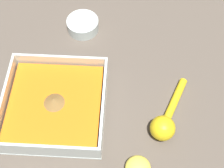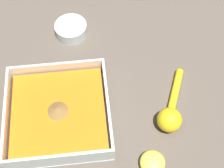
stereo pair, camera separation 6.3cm
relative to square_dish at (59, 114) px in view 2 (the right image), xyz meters
name	(u,v)px [view 2 (the right image)]	position (x,y,z in m)	size (l,w,h in m)	color
ground_plane	(68,103)	(0.04, -0.02, -0.02)	(4.00, 4.00, 0.00)	brown
square_dish	(59,114)	(0.00, 0.00, 0.00)	(0.23, 0.23, 0.06)	silver
spice_bowl	(71,30)	(0.25, -0.04, -0.01)	(0.09, 0.09, 0.03)	silver
lemon_squeezer	(170,114)	(-0.03, -0.25, 0.00)	(0.17, 0.10, 0.06)	yellow
lemon_half	(152,163)	(-0.13, -0.20, -0.01)	(0.05, 0.05, 0.03)	#EFDB4C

